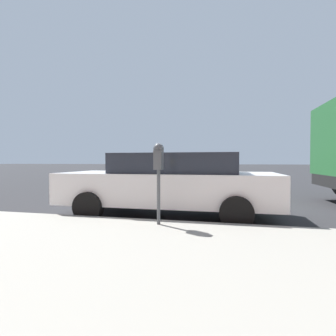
# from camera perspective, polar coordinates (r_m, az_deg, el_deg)

# --- Properties ---
(ground_plane) EXTENTS (220.00, 220.00, 0.00)m
(ground_plane) POSITION_cam_1_polar(r_m,az_deg,el_deg) (7.24, 3.96, -8.77)
(ground_plane) COLOR #2B2B2D
(sidewalk) EXTENTS (5.26, 56.00, 0.17)m
(sidewalk) POSITION_cam_1_polar(r_m,az_deg,el_deg) (2.75, -13.61, -24.50)
(sidewalk) COLOR #99968C
(sidewalk) RESTS_ON ground_plane
(parking_meter) EXTENTS (0.21, 0.19, 1.44)m
(parking_meter) POSITION_cam_1_polar(r_m,az_deg,el_deg) (4.63, -2.07, 1.17)
(parking_meter) COLOR #4C5156
(parking_meter) RESTS_ON sidewalk
(car_white) EXTENTS (2.16, 4.95, 1.47)m
(car_white) POSITION_cam_1_polar(r_m,az_deg,el_deg) (6.15, 0.39, -3.19)
(car_white) COLOR silver
(car_white) RESTS_ON ground_plane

